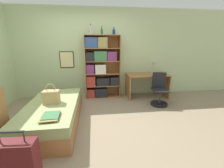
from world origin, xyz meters
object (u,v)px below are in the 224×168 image
object	(u,v)px
bottle_green	(91,31)
desk_chair	(159,95)
book_stack_on_bed	(50,116)
bottle_clear	(114,32)
desk	(147,81)
suitcase	(17,166)
handbag	(51,97)
bookcase	(100,68)
bottle_brown	(102,32)
bed	(54,113)
desk_lamp	(154,64)

from	to	relation	value
bottle_green	desk_chair	world-z (taller)	bottle_green
book_stack_on_bed	bottle_clear	world-z (taller)	bottle_clear
bottle_clear	desk_chair	xyz separation A→B (m)	(1.12, -0.77, -1.63)
desk	desk_chair	xyz separation A→B (m)	(0.12, -0.64, -0.22)
suitcase	desk_chair	world-z (taller)	desk_chair
handbag	book_stack_on_bed	distance (m)	0.64
bottle_clear	desk	bearing A→B (deg)	-6.97
bookcase	bottle_green	distance (m)	1.06
suitcase	bookcase	world-z (taller)	bookcase
bottle_brown	bottle_clear	distance (m)	0.34
handbag	bottle_green	bearing A→B (deg)	62.72
bottle_clear	bottle_brown	bearing A→B (deg)	178.14
handbag	bottle_clear	bearing A→B (deg)	46.33
bed	desk_chair	size ratio (longest dim) A/B	2.35
suitcase	bottle_green	distance (m)	3.46
bed	bookcase	xyz separation A→B (m)	(1.03, 1.47, 0.67)
bottle_clear	bottle_green	bearing A→B (deg)	176.72
bookcase	desk_lamp	world-z (taller)	bookcase
bed	desk_lamp	world-z (taller)	desk_lamp
bookcase	bottle_clear	bearing A→B (deg)	-2.99
handbag	desk_chair	world-z (taller)	handbag
bottle_brown	desk_lamp	xyz separation A→B (m)	(1.56, -0.07, -0.92)
book_stack_on_bed	desk_chair	world-z (taller)	desk_chair
book_stack_on_bed	bottle_brown	size ratio (longest dim) A/B	1.72
desk	book_stack_on_bed	bearing A→B (deg)	-139.16
book_stack_on_bed	suitcase	xyz separation A→B (m)	(-0.16, -0.78, -0.18)
handbag	suitcase	distance (m)	1.43
book_stack_on_bed	desk	distance (m)	3.05
suitcase	bottle_clear	world-z (taller)	bottle_clear
bed	bookcase	distance (m)	1.92
bed	desk_chair	distance (m)	2.65
handbag	bottle_clear	distance (m)	2.45
desk_chair	bottle_clear	bearing A→B (deg)	145.65
suitcase	desk_lamp	distance (m)	3.96
suitcase	bottle_green	world-z (taller)	bottle_green
suitcase	bookcase	bearing A→B (deg)	70.06
bed	bottle_brown	bearing A→B (deg)	53.23
book_stack_on_bed	bookcase	size ratio (longest dim) A/B	0.21
handbag	bottle_clear	world-z (taller)	bottle_clear
bottle_clear	desk_chair	distance (m)	2.12
bookcase	bottle_brown	distance (m)	1.02
book_stack_on_bed	desk_lamp	size ratio (longest dim) A/B	0.89
bed	suitcase	size ratio (longest dim) A/B	2.74
desk	bottle_brown	bearing A→B (deg)	174.31
bottle_clear	desk_lamp	size ratio (longest dim) A/B	0.47
book_stack_on_bed	handbag	bearing A→B (deg)	101.97
handbag	suitcase	bearing A→B (deg)	-91.34
handbag	bottle_green	distance (m)	2.19
handbag	bottle_green	world-z (taller)	bottle_green
desk_lamp	desk	bearing A→B (deg)	-163.38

